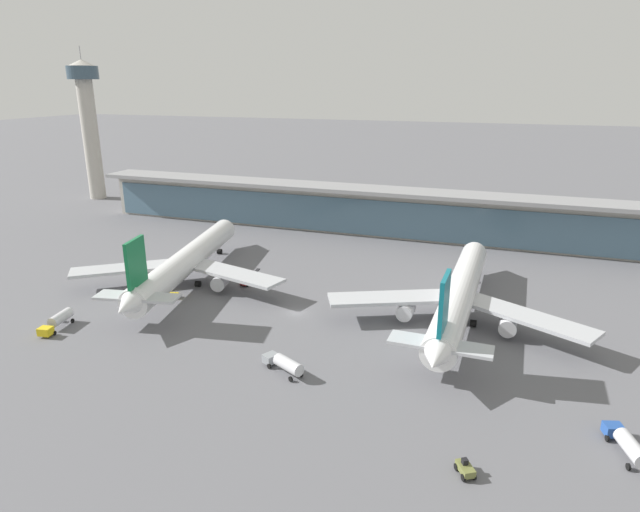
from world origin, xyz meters
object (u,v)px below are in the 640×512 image
control_tower (88,118)px  service_truck_on_taxiway_blue (627,444)px  airliner_left_stand (186,261)px  safety_cone_alpha (130,312)px  service_truck_mid_apron_yellow (166,294)px  service_truck_by_tail_red (249,281)px  service_truck_at_far_stand_grey (284,363)px  service_truck_under_wing_yellow (57,321)px  service_truck_near_nose_olive (465,468)px  airliner_centre_stand (459,295)px

control_tower → service_truck_on_taxiway_blue: bearing=-31.3°
airliner_left_stand → control_tower: (-92.14, 75.09, 27.26)m
airliner_left_stand → safety_cone_alpha: bearing=-94.5°
service_truck_mid_apron_yellow → service_truck_by_tail_red: 19.72m
airliner_left_stand → service_truck_at_far_stand_grey: bearing=-38.5°
service_truck_under_wing_yellow → safety_cone_alpha: size_ratio=12.64×
airliner_left_stand → service_truck_at_far_stand_grey: airliner_left_stand is taller
service_truck_by_tail_red → service_truck_under_wing_yellow: bearing=-124.5°
safety_cone_alpha → service_truck_on_taxiway_blue: bearing=-9.8°
service_truck_near_nose_olive → service_truck_by_tail_red: service_truck_by_tail_red is taller
service_truck_on_taxiway_blue → service_truck_by_tail_red: bearing=151.9°
airliner_centre_stand → control_tower: size_ratio=1.12×
service_truck_on_taxiway_blue → control_tower: (-181.22, 110.32, 31.20)m
safety_cone_alpha → control_tower: bearing=133.7°
service_truck_near_nose_olive → service_truck_mid_apron_yellow: (-69.10, 36.60, -0.07)m
airliner_centre_stand → service_truck_on_taxiway_blue: 43.46m
airliner_centre_stand → service_truck_at_far_stand_grey: (-25.10, -30.84, -3.94)m
service_truck_at_far_stand_grey → service_truck_mid_apron_yellow: bearing=150.8°
service_truck_near_nose_olive → service_truck_under_wing_yellow: 81.27m
airliner_left_stand → service_truck_mid_apron_yellow: bearing=-86.6°
service_truck_by_tail_red → safety_cone_alpha: size_ratio=9.91×
airliner_centre_stand → service_truck_on_taxiway_blue: size_ratio=7.57×
service_truck_mid_apron_yellow → service_truck_at_far_stand_grey: size_ratio=0.80×
airliner_centre_stand → service_truck_under_wing_yellow: 80.00m
service_truck_mid_apron_yellow → safety_cone_alpha: 10.35m
airliner_centre_stand → service_truck_near_nose_olive: size_ratio=20.18×
control_tower → service_truck_at_far_stand_grey: bearing=-39.0°
service_truck_under_wing_yellow → control_tower: control_tower is taller
service_truck_mid_apron_yellow → service_truck_by_tail_red: size_ratio=1.00×
airliner_centre_stand → safety_cone_alpha: airliner_centre_stand is taller
airliner_centre_stand → airliner_left_stand: bearing=180.0°
airliner_left_stand → airliner_centre_stand: (63.89, -0.04, 0.00)m
service_truck_by_tail_red → safety_cone_alpha: bearing=-122.6°
service_truck_under_wing_yellow → service_truck_mid_apron_yellow: bearing=63.0°
service_truck_by_tail_red → service_truck_on_taxiway_blue: service_truck_on_taxiway_blue is taller
service_truck_near_nose_olive → control_tower: control_tower is taller
airliner_centre_stand → service_truck_on_taxiway_blue: airliner_centre_stand is taller
safety_cone_alpha → service_truck_under_wing_yellow: bearing=-128.5°
service_truck_mid_apron_yellow → service_truck_on_taxiway_blue: size_ratio=0.78×
airliner_left_stand → service_truck_at_far_stand_grey: size_ratio=7.72×
service_truck_mid_apron_yellow → safety_cone_alpha: (-2.11, -10.12, -0.49)m
control_tower → safety_cone_alpha: size_ratio=85.83×
airliner_left_stand → service_truck_near_nose_olive: size_ratio=20.09×
service_truck_mid_apron_yellow → control_tower: size_ratio=0.11×
airliner_left_stand → service_truck_near_nose_olive: 83.67m
airliner_centre_stand → service_truck_by_tail_red: size_ratio=9.69×
service_truck_near_nose_olive → service_truck_on_taxiway_blue: (19.42, 10.87, 0.83)m
airliner_left_stand → service_truck_under_wing_yellow: airliner_left_stand is taller
airliner_centre_stand → service_truck_at_far_stand_grey: bearing=-129.1°
service_truck_on_taxiway_blue → service_truck_at_far_stand_grey: same height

